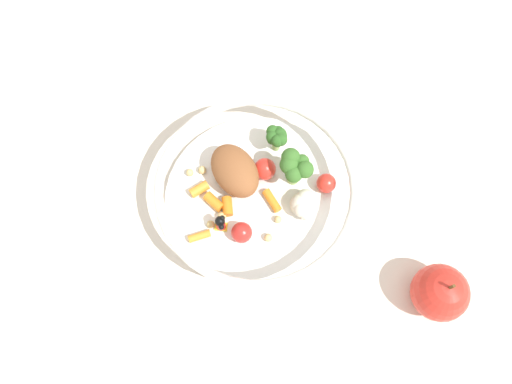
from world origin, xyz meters
TOP-DOWN VIEW (x-y plane):
  - ground_plane at (0.00, 0.00)m, footprint 2.40×2.40m
  - food_container at (-0.01, 0.00)m, footprint 0.25×0.25m
  - loose_apple at (0.06, -0.23)m, footprint 0.07×0.07m
  - folded_napkin at (-0.21, 0.19)m, footprint 0.16×0.15m

SIDE VIEW (x-z plane):
  - ground_plane at x=0.00m, z-range 0.00..0.00m
  - folded_napkin at x=-0.21m, z-range 0.00..0.01m
  - food_container at x=-0.01m, z-range 0.00..0.07m
  - loose_apple at x=0.06m, z-range -0.01..0.07m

